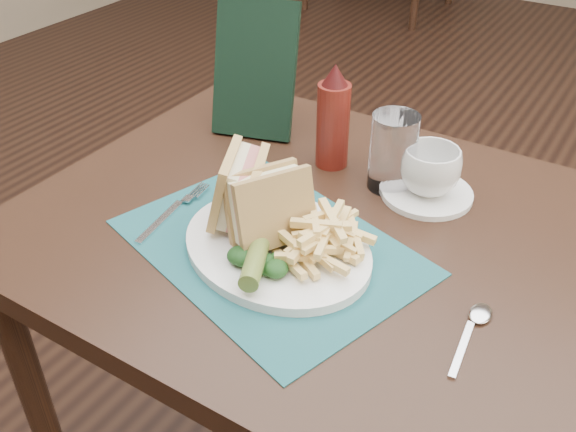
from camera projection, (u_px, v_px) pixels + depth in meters
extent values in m
plane|color=black|center=(399.00, 352.00, 1.78)|extent=(7.00, 7.00, 0.00)
cube|color=#1B5357|center=(269.00, 247.00, 0.94)|extent=(0.50, 0.42, 0.00)
cylinder|color=#556B28|center=(256.00, 257.00, 0.86)|extent=(0.07, 0.12, 0.03)
cylinder|color=white|center=(427.00, 193.00, 1.05)|extent=(0.19, 0.19, 0.01)
imported|color=white|center=(430.00, 170.00, 1.03)|extent=(0.13, 0.13, 0.08)
cylinder|color=white|center=(393.00, 152.00, 1.04)|extent=(0.09, 0.09, 0.13)
cube|color=black|center=(255.00, 70.00, 1.18)|extent=(0.17, 0.13, 0.24)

